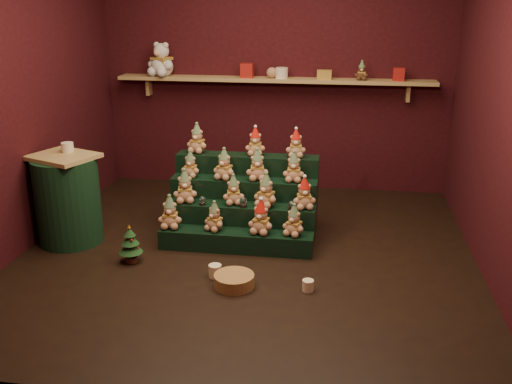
% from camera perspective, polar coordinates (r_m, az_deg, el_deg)
% --- Properties ---
extents(ground, '(4.00, 4.00, 0.00)m').
position_cam_1_polar(ground, '(5.15, -0.93, -6.19)').
color(ground, black).
rests_on(ground, ground).
extents(back_wall, '(4.00, 0.10, 2.80)m').
position_cam_1_polar(back_wall, '(6.74, 1.97, 12.20)').
color(back_wall, black).
rests_on(back_wall, ground).
extents(front_wall, '(4.00, 0.10, 2.80)m').
position_cam_1_polar(front_wall, '(2.78, -8.12, 2.38)').
color(front_wall, black).
rests_on(front_wall, ground).
extents(left_wall, '(0.10, 4.00, 2.80)m').
position_cam_1_polar(left_wall, '(5.46, -23.05, 9.17)').
color(left_wall, black).
rests_on(left_wall, ground).
extents(right_wall, '(0.10, 4.00, 2.80)m').
position_cam_1_polar(right_wall, '(4.83, 23.96, 7.97)').
color(right_wall, black).
rests_on(right_wall, ground).
extents(back_shelf, '(3.60, 0.26, 0.24)m').
position_cam_1_polar(back_shelf, '(6.58, 1.77, 11.11)').
color(back_shelf, tan).
rests_on(back_shelf, ground).
extents(riser_tier_front, '(1.40, 0.22, 0.18)m').
position_cam_1_polar(riser_tier_front, '(5.19, -2.02, -4.90)').
color(riser_tier_front, black).
rests_on(riser_tier_front, ground).
extents(riser_tier_midfront, '(1.40, 0.22, 0.36)m').
position_cam_1_polar(riser_tier_midfront, '(5.35, -1.60, -3.08)').
color(riser_tier_midfront, black).
rests_on(riser_tier_midfront, ground).
extents(riser_tier_midback, '(1.40, 0.22, 0.54)m').
position_cam_1_polar(riser_tier_midback, '(5.52, -1.21, -1.37)').
color(riser_tier_midback, black).
rests_on(riser_tier_midback, ground).
extents(riser_tier_back, '(1.40, 0.22, 0.72)m').
position_cam_1_polar(riser_tier_back, '(5.70, -0.84, 0.23)').
color(riser_tier_back, black).
rests_on(riser_tier_back, ground).
extents(teddy_0, '(0.24, 0.22, 0.30)m').
position_cam_1_polar(teddy_0, '(5.24, -8.60, -1.99)').
color(teddy_0, tan).
rests_on(teddy_0, riser_tier_front).
extents(teddy_1, '(0.25, 0.24, 0.27)m').
position_cam_1_polar(teddy_1, '(5.15, -4.17, -2.43)').
color(teddy_1, tan).
rests_on(teddy_1, riser_tier_front).
extents(teddy_2, '(0.26, 0.24, 0.31)m').
position_cam_1_polar(teddy_2, '(5.06, 0.50, -2.50)').
color(teddy_2, tan).
rests_on(teddy_2, riser_tier_front).
extents(teddy_3, '(0.26, 0.24, 0.28)m').
position_cam_1_polar(teddy_3, '(5.04, 3.82, -2.84)').
color(teddy_3, tan).
rests_on(teddy_3, riser_tier_front).
extents(teddy_4, '(0.26, 0.24, 0.31)m').
position_cam_1_polar(teddy_4, '(5.35, -7.12, 0.59)').
color(teddy_4, tan).
rests_on(teddy_4, riser_tier_midfront).
extents(teddy_5, '(0.23, 0.22, 0.28)m').
position_cam_1_polar(teddy_5, '(5.27, -2.27, 0.24)').
color(teddy_5, tan).
rests_on(teddy_5, riser_tier_midfront).
extents(teddy_6, '(0.28, 0.27, 0.31)m').
position_cam_1_polar(teddy_6, '(5.20, 1.02, 0.19)').
color(teddy_6, tan).
rests_on(teddy_6, riser_tier_midfront).
extents(teddy_7, '(0.25, 0.23, 0.29)m').
position_cam_1_polar(teddy_7, '(5.17, 4.85, -0.11)').
color(teddy_7, tan).
rests_on(teddy_7, riser_tier_midfront).
extents(teddy_8, '(0.20, 0.18, 0.25)m').
position_cam_1_polar(teddy_8, '(5.51, -6.57, 2.78)').
color(teddy_8, tan).
rests_on(teddy_8, riser_tier_midback).
extents(teddy_9, '(0.25, 0.24, 0.29)m').
position_cam_1_polar(teddy_9, '(5.41, -3.19, 2.81)').
color(teddy_9, tan).
rests_on(teddy_9, riser_tier_midback).
extents(teddy_10, '(0.24, 0.22, 0.29)m').
position_cam_1_polar(teddy_10, '(5.37, 0.13, 2.74)').
color(teddy_10, tan).
rests_on(teddy_10, riser_tier_midback).
extents(teddy_11, '(0.20, 0.18, 0.28)m').
position_cam_1_polar(teddy_11, '(5.34, 3.81, 2.52)').
color(teddy_11, tan).
rests_on(teddy_11, riser_tier_midback).
extents(teddy_12, '(0.24, 0.23, 0.29)m').
position_cam_1_polar(teddy_12, '(5.68, -5.90, 5.37)').
color(teddy_12, tan).
rests_on(teddy_12, riser_tier_back).
extents(teddy_13, '(0.20, 0.18, 0.27)m').
position_cam_1_polar(teddy_13, '(5.56, -0.06, 5.08)').
color(teddy_13, tan).
rests_on(teddy_13, riser_tier_back).
extents(teddy_14, '(0.21, 0.19, 0.27)m').
position_cam_1_polar(teddy_14, '(5.50, 4.01, 4.88)').
color(teddy_14, tan).
rests_on(teddy_14, riser_tier_back).
extents(snow_globe_a, '(0.06, 0.06, 0.08)m').
position_cam_1_polar(snow_globe_a, '(5.29, -5.37, -0.87)').
color(snow_globe_a, black).
rests_on(snow_globe_a, riser_tier_midfront).
extents(snow_globe_b, '(0.07, 0.07, 0.09)m').
position_cam_1_polar(snow_globe_b, '(5.21, -1.28, -1.02)').
color(snow_globe_b, black).
rests_on(snow_globe_b, riser_tier_midfront).
extents(snow_globe_c, '(0.06, 0.06, 0.08)m').
position_cam_1_polar(snow_globe_c, '(5.16, 3.56, -1.33)').
color(snow_globe_c, black).
rests_on(snow_globe_c, riser_tier_midfront).
extents(side_table, '(0.68, 0.63, 0.84)m').
position_cam_1_polar(side_table, '(5.54, -18.29, -0.69)').
color(side_table, tan).
rests_on(side_table, ground).
extents(table_ornament, '(0.11, 0.11, 0.09)m').
position_cam_1_polar(table_ornament, '(5.49, -18.34, 4.27)').
color(table_ornament, beige).
rests_on(table_ornament, side_table).
extents(mini_christmas_tree, '(0.21, 0.21, 0.35)m').
position_cam_1_polar(mini_christmas_tree, '(5.04, -12.45, -5.09)').
color(mini_christmas_tree, '#452718').
rests_on(mini_christmas_tree, ground).
extents(mug_left, '(0.11, 0.11, 0.11)m').
position_cam_1_polar(mug_left, '(4.73, -4.11, -7.88)').
color(mug_left, beige).
rests_on(mug_left, ground).
extents(mug_right, '(0.09, 0.09, 0.09)m').
position_cam_1_polar(mug_right, '(4.54, 5.22, -9.29)').
color(mug_right, beige).
rests_on(mug_right, ground).
extents(wicker_basket, '(0.43, 0.43, 0.10)m').
position_cam_1_polar(wicker_basket, '(4.58, -2.21, -8.84)').
color(wicker_basket, '#AA8644').
rests_on(wicker_basket, ground).
extents(white_bear, '(0.44, 0.42, 0.48)m').
position_cam_1_polar(white_bear, '(6.79, -9.43, 13.38)').
color(white_bear, silver).
rests_on(white_bear, back_shelf).
extents(brown_bear, '(0.15, 0.13, 0.21)m').
position_cam_1_polar(brown_bear, '(6.48, 10.52, 11.85)').
color(brown_bear, '#492C18').
rests_on(brown_bear, back_shelf).
extents(gift_tin_red_a, '(0.14, 0.14, 0.16)m').
position_cam_1_polar(gift_tin_red_a, '(6.58, -0.89, 12.06)').
color(gift_tin_red_a, red).
rests_on(gift_tin_red_a, back_shelf).
extents(gift_tin_cream, '(0.14, 0.14, 0.12)m').
position_cam_1_polar(gift_tin_cream, '(6.53, 2.58, 11.81)').
color(gift_tin_cream, beige).
rests_on(gift_tin_cream, back_shelf).
extents(gift_tin_red_b, '(0.12, 0.12, 0.14)m').
position_cam_1_polar(gift_tin_red_b, '(6.52, 14.07, 11.36)').
color(gift_tin_red_b, red).
rests_on(gift_tin_red_b, back_shelf).
extents(shelf_plush_ball, '(0.12, 0.12, 0.12)m').
position_cam_1_polar(shelf_plush_ball, '(6.55, 1.59, 11.83)').
color(shelf_plush_ball, tan).
rests_on(shelf_plush_ball, back_shelf).
extents(scarf_gift_box, '(0.16, 0.10, 0.10)m').
position_cam_1_polar(scarf_gift_box, '(6.50, 6.85, 11.57)').
color(scarf_gift_box, orange).
rests_on(scarf_gift_box, back_shelf).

